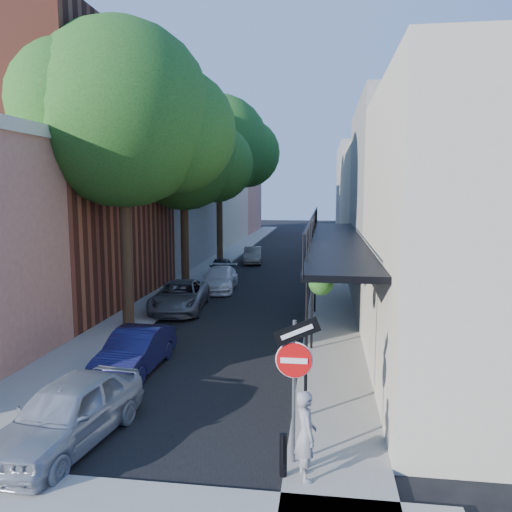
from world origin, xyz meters
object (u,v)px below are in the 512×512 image
(parked_car_f, at_px, (253,255))
(parked_car_d, at_px, (220,279))
(bollard, at_px, (283,455))
(oak_near, at_px, (136,119))
(pedestrian, at_px, (306,435))
(oak_mid, at_px, (191,156))
(parked_car_c, at_px, (180,296))
(sign_post, at_px, (294,366))
(parked_car_b, at_px, (135,351))
(oak_far, at_px, (226,147))
(parked_car_e, at_px, (221,268))
(parked_car_a, at_px, (68,413))

(parked_car_f, bearing_deg, parked_car_d, -99.21)
(bollard, relative_size, oak_near, 0.07)
(pedestrian, bearing_deg, parked_car_d, -0.96)
(oak_mid, height_order, parked_car_c, oak_mid)
(bollard, bearing_deg, pedestrian, 0.00)
(sign_post, bearing_deg, parked_car_b, 137.24)
(oak_far, height_order, pedestrian, oak_far)
(parked_car_b, bearing_deg, bollard, -45.09)
(oak_mid, relative_size, parked_car_d, 2.45)
(parked_car_e, height_order, pedestrian, pedestrian)
(oak_far, relative_size, parked_car_a, 2.91)
(oak_near, height_order, parked_car_b, oak_near)
(sign_post, height_order, parked_car_e, sign_post)
(parked_car_a, bearing_deg, sign_post, 4.35)
(bollard, relative_size, parked_car_e, 0.24)
(bollard, height_order, parked_car_f, parked_car_f)
(parked_car_c, distance_m, parked_car_f, 14.67)
(parked_car_e, bearing_deg, oak_far, 89.85)
(sign_post, height_order, parked_car_b, sign_post)
(sign_post, xyz_separation_m, parked_car_f, (-4.64, 26.55, -1.45))
(parked_car_c, bearing_deg, oak_far, 87.30)
(parked_car_d, bearing_deg, oak_near, -105.92)
(oak_far, height_order, parked_car_c, oak_far)
(bollard, xyz_separation_m, parked_car_e, (-5.60, 21.12, 0.05))
(bollard, bearing_deg, parked_car_b, 133.48)
(parked_car_e, bearing_deg, parked_car_d, -86.73)
(pedestrian, bearing_deg, parked_car_e, -2.07)
(sign_post, xyz_separation_m, parked_car_d, (-4.97, 16.61, -1.43))
(oak_near, bearing_deg, parked_car_e, 86.14)
(sign_post, height_order, parked_car_f, sign_post)
(pedestrian, bearing_deg, sign_post, 9.18)
(oak_near, relative_size, parked_car_f, 3.22)
(parked_car_a, bearing_deg, pedestrian, -0.90)
(oak_mid, bearing_deg, parked_car_d, -21.93)
(oak_far, distance_m, pedestrian, 28.56)
(parked_car_d, bearing_deg, parked_car_e, 97.10)
(oak_near, height_order, parked_car_a, oak_near)
(bollard, relative_size, pedestrian, 0.49)
(bollard, distance_m, parked_car_c, 13.59)
(parked_car_b, xyz_separation_m, parked_car_f, (0.28, 22.00, -0.03))
(oak_far, distance_m, parked_car_e, 9.57)
(oak_far, bearing_deg, parked_car_d, -80.95)
(oak_far, bearing_deg, parked_car_e, -82.39)
(oak_mid, relative_size, parked_car_e, 3.07)
(oak_far, xyz_separation_m, parked_car_f, (1.87, 0.25, -7.67))
(oak_near, xyz_separation_m, parked_car_c, (0.77, 2.63, -7.23))
(parked_car_b, relative_size, pedestrian, 2.28)
(parked_car_b, distance_m, parked_car_f, 22.00)
(parked_car_b, height_order, parked_car_d, parked_car_b)
(parked_car_a, bearing_deg, parked_car_d, 98.52)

